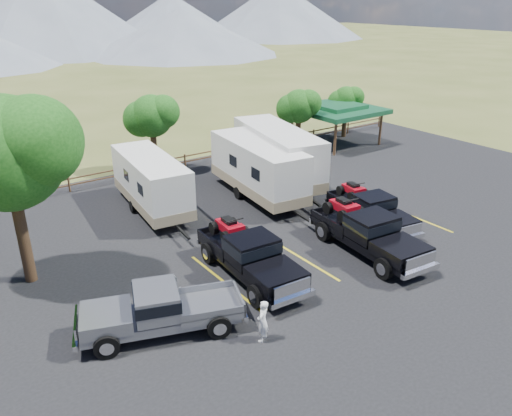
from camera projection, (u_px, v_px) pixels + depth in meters
ground at (395, 280)px, 21.16m from camera, size 320.00×320.00×0.00m
asphalt_lot at (344, 252)px, 23.39m from camera, size 44.00×34.00×0.04m
stall_lines at (329, 244)px, 24.12m from camera, size 12.12×5.50×0.01m
tree_big_nw at (5, 154)px, 18.92m from camera, size 5.54×5.18×7.84m
tree_ne_a at (299, 107)px, 37.32m from camera, size 3.11×2.92×4.76m
tree_ne_b at (346, 100)px, 41.44m from camera, size 2.77×2.59×4.27m
tree_north at (151, 116)px, 32.74m from camera, size 3.46×3.24×5.25m
rail_fence at (210, 155)px, 35.79m from camera, size 36.12×0.12×1.00m
pavilion at (337, 109)px, 39.75m from camera, size 6.20×6.20×3.22m
rig_left at (249, 254)px, 21.07m from camera, size 2.62×6.49×2.12m
rig_center at (367, 231)px, 23.04m from camera, size 2.81×6.69×2.18m
rig_right at (370, 209)px, 25.80m from camera, size 2.76×6.01×1.93m
trailer_left at (151, 183)px, 27.35m from camera, size 3.04×8.89×3.07m
trailer_center at (258, 169)px, 29.18m from camera, size 3.35×9.62×3.32m
trailer_right at (277, 156)px, 31.19m from camera, size 4.42×10.28×3.57m
pickup_silver at (162, 309)px, 17.51m from camera, size 6.18×3.75×1.77m
person_a at (263, 321)px, 17.11m from camera, size 0.69×0.62×1.58m
person_b at (175, 295)px, 18.56m from camera, size 0.97×0.87×1.64m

